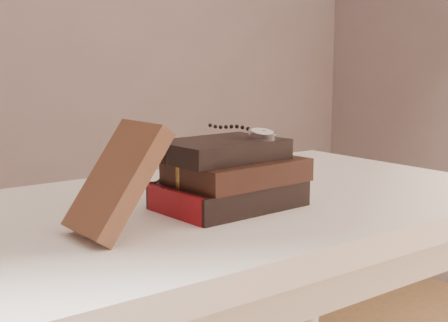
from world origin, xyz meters
TOP-DOWN VIEW (x-y plane):
  - table at (0.00, 0.35)m, footprint 1.00×0.60m
  - book_stack at (-0.04, 0.29)m, footprint 0.23×0.16m
  - journal at (-0.26, 0.26)m, footprint 0.12×0.11m
  - pocket_watch at (0.01, 0.29)m, footprint 0.05×0.15m
  - eyeglasses at (-0.12, 0.36)m, footprint 0.09×0.11m

SIDE VIEW (x-z plane):
  - table at x=0.00m, z-range 0.28..1.03m
  - book_stack at x=-0.04m, z-range 0.75..0.85m
  - eyeglasses at x=-0.12m, z-range 0.79..0.83m
  - journal at x=-0.26m, z-range 0.75..0.90m
  - pocket_watch at x=0.01m, z-range 0.86..0.87m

